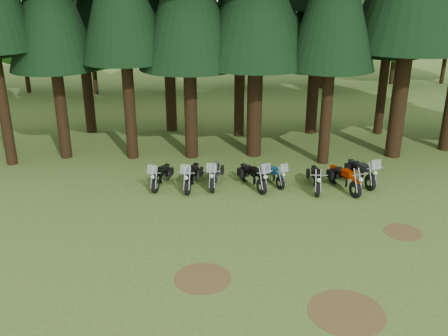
{
  "coord_description": "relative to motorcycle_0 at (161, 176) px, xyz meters",
  "views": [
    {
      "loc": [
        -3.28,
        -15.39,
        8.86
      ],
      "look_at": [
        -1.82,
        5.0,
        1.0
      ],
      "focal_mm": 40.0,
      "sensor_mm": 36.0,
      "label": 1
    }
  ],
  "objects": [
    {
      "name": "ground",
      "position": [
        4.62,
        -5.53,
        -0.47
      ],
      "size": [
        120.0,
        120.0,
        0.0
      ],
      "primitive_type": "plane",
      "color": "#3B5B1F",
      "rests_on": "ground"
    },
    {
      "name": "decid_1",
      "position": [
        -11.36,
        20.23,
        5.37
      ],
      "size": [
        7.91,
        7.69,
        9.88
      ],
      "color": "black",
      "rests_on": "ground"
    },
    {
      "name": "decid_2",
      "position": [
        -5.81,
        19.25,
        4.49
      ],
      "size": [
        6.72,
        6.53,
        8.4
      ],
      "color": "black",
      "rests_on": "ground"
    },
    {
      "name": "decid_3",
      "position": [
        -0.09,
        19.6,
        4.04
      ],
      "size": [
        6.12,
        5.95,
        7.65
      ],
      "color": "black",
      "rests_on": "ground"
    },
    {
      "name": "decid_4",
      "position": [
        6.2,
        20.79,
        3.9
      ],
      "size": [
        5.93,
        5.76,
        7.41
      ],
      "color": "black",
      "rests_on": "ground"
    },
    {
      "name": "decid_5",
      "position": [
        12.92,
        20.18,
        5.76
      ],
      "size": [
        8.45,
        8.21,
        10.56
      ],
      "color": "black",
      "rests_on": "ground"
    },
    {
      "name": "decid_6",
      "position": [
        19.48,
        21.48,
        4.74
      ],
      "size": [
        7.06,
        6.86,
        8.82
      ],
      "color": "black",
      "rests_on": "ground"
    },
    {
      "name": "dirt_patch_0",
      "position": [
        1.62,
        -7.53,
        -0.46
      ],
      "size": [
        1.8,
        1.8,
        0.01
      ],
      "primitive_type": "cylinder",
      "color": "#4C3D1E",
      "rests_on": "ground"
    },
    {
      "name": "dirt_patch_1",
      "position": [
        9.12,
        -5.03,
        -0.46
      ],
      "size": [
        1.4,
        1.4,
        0.01
      ],
      "primitive_type": "cylinder",
      "color": "#4C3D1E",
      "rests_on": "ground"
    },
    {
      "name": "dirt_patch_2",
      "position": [
        5.62,
        -9.53,
        -0.46
      ],
      "size": [
        2.2,
        2.2,
        0.01
      ],
      "primitive_type": "cylinder",
      "color": "#4C3D1E",
      "rests_on": "ground"
    },
    {
      "name": "motorcycle_0",
      "position": [
        0.0,
        0.0,
        0.0
      ],
      "size": [
        0.92,
        2.19,
        1.4
      ],
      "rotation": [
        0.0,
        0.0,
        -0.3
      ],
      "color": "black",
      "rests_on": "ground"
    },
    {
      "name": "motorcycle_1",
      "position": [
        1.38,
        -0.26,
        0.04
      ],
      "size": [
        0.83,
        2.4,
        1.51
      ],
      "rotation": [
        0.0,
        0.0,
        -0.23
      ],
      "color": "black",
      "rests_on": "ground"
    },
    {
      "name": "motorcycle_2",
      "position": [
        2.41,
        -0.09,
        0.03
      ],
      "size": [
        0.68,
        2.35,
        1.48
      ],
      "rotation": [
        0.0,
        0.0,
        -0.17
      ],
      "color": "black",
      "rests_on": "ground"
    },
    {
      "name": "motorcycle_3",
      "position": [
        4.1,
        -0.45,
        0.04
      ],
      "size": [
        1.15,
        2.35,
        1.52
      ],
      "rotation": [
        0.0,
        0.0,
        0.37
      ],
      "color": "black",
      "rests_on": "ground"
    },
    {
      "name": "motorcycle_4",
      "position": [
        5.05,
        -0.09,
        -0.04
      ],
      "size": [
        0.95,
        2.01,
        1.29
      ],
      "rotation": [
        0.0,
        0.0,
        0.35
      ],
      "color": "black",
      "rests_on": "ground"
    },
    {
      "name": "motorcycle_5",
      "position": [
        6.84,
        -0.83,
        0.0
      ],
      "size": [
        0.45,
        2.26,
        0.92
      ],
      "rotation": [
        0.0,
        0.0,
        -0.13
      ],
      "color": "black",
      "rests_on": "ground"
    },
    {
      "name": "motorcycle_6",
      "position": [
        8.08,
        -1.02,
        0.04
      ],
      "size": [
        0.86,
        2.38,
        0.99
      ],
      "rotation": [
        0.0,
        0.0,
        0.29
      ],
      "color": "black",
      "rests_on": "ground"
    },
    {
      "name": "motorcycle_7",
      "position": [
        9.07,
        -0.31,
        0.05
      ],
      "size": [
        0.79,
        2.45,
        1.54
      ],
      "rotation": [
        0.0,
        0.0,
        0.2
      ],
      "color": "black",
      "rests_on": "ground"
    }
  ]
}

